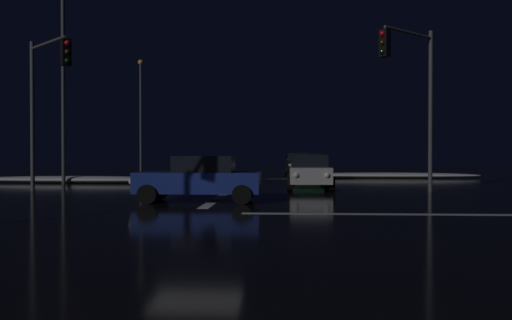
{
  "coord_description": "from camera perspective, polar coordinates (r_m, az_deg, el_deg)",
  "views": [
    {
      "loc": [
        2.51,
        -15.66,
        1.72
      ],
      "look_at": [
        1.05,
        11.77,
        1.3
      ],
      "focal_mm": 39.83,
      "sensor_mm": 36.0,
      "label": 1
    }
  ],
  "objects": [
    {
      "name": "ground",
      "position": [
        15.95,
        -6.04,
        -5.51
      ],
      "size": [
        120.0,
        120.0,
        0.1
      ],
      "primitive_type": "cube",
      "color": "black"
    },
    {
      "name": "streetlamp_left_far",
      "position": [
        47.06,
        -11.5,
        5.18
      ],
      "size": [
        0.44,
        0.44,
        9.16
      ],
      "color": "#424247",
      "rests_on": "ground"
    },
    {
      "name": "traffic_signal_nw",
      "position": [
        25.41,
        -20.39,
        6.97
      ],
      "size": [
        2.8,
        2.8,
        6.51
      ],
      "color": "#4C4C51",
      "rests_on": "ground"
    },
    {
      "name": "crosswalk_bar_east",
      "position": [
        16.77,
        23.23,
        -5.08
      ],
      "size": [
        13.99,
        0.4,
        0.01
      ],
      "color": "white",
      "rests_on": "ground"
    },
    {
      "name": "snow_bank_left_curb",
      "position": [
        32.55,
        -17.61,
        -1.87
      ],
      "size": [
        11.61,
        1.5,
        0.37
      ],
      "color": "white",
      "rests_on": "ground"
    },
    {
      "name": "sedan_blue_crossing",
      "position": [
        19.4,
        -5.69,
        -1.85
      ],
      "size": [
        4.33,
        2.02,
        1.57
      ],
      "color": "navy",
      "rests_on": "ground"
    },
    {
      "name": "snow_bank_right_curb",
      "position": [
        37.46,
        12.99,
        -1.51
      ],
      "size": [
        11.93,
        1.5,
        0.36
      ],
      "color": "white",
      "rests_on": "ground"
    },
    {
      "name": "traffic_signal_ne",
      "position": [
        24.01,
        15.48,
        7.73
      ],
      "size": [
        2.63,
        2.63,
        6.78
      ],
      "color": "#4C4C51",
      "rests_on": "ground"
    },
    {
      "name": "sedan_green",
      "position": [
        32.09,
        5.29,
        -0.78
      ],
      "size": [
        2.02,
        4.33,
        1.57
      ],
      "color": "#14512D",
      "rests_on": "ground"
    },
    {
      "name": "streetlamp_left_near",
      "position": [
        31.97,
        -18.8,
        8.29
      ],
      "size": [
        0.44,
        0.44,
        10.33
      ],
      "color": "#424247",
      "rests_on": "ground"
    },
    {
      "name": "sedan_red",
      "position": [
        55.82,
        4.36,
        -0.08
      ],
      "size": [
        2.02,
        4.33,
        1.57
      ],
      "color": "maroon",
      "rests_on": "ground"
    },
    {
      "name": "sedan_white",
      "position": [
        49.33,
        4.21,
        -0.2
      ],
      "size": [
        2.02,
        4.33,
        1.57
      ],
      "color": "silver",
      "rests_on": "ground"
    },
    {
      "name": "sedan_silver",
      "position": [
        26.01,
        5.39,
        -1.16
      ],
      "size": [
        2.02,
        4.33,
        1.57
      ],
      "color": "#B7B7BC",
      "rests_on": "ground"
    },
    {
      "name": "sedan_gray",
      "position": [
        38.18,
        4.91,
        -0.51
      ],
      "size": [
        2.02,
        4.33,
        1.57
      ],
      "color": "slate",
      "rests_on": "ground"
    },
    {
      "name": "sedan_black",
      "position": [
        43.55,
        4.28,
        -0.34
      ],
      "size": [
        2.02,
        4.33,
        1.57
      ],
      "color": "black",
      "rests_on": "ground"
    },
    {
      "name": "stop_line_north",
      "position": [
        24.02,
        -2.95,
        -3.23
      ],
      "size": [
        0.35,
        13.99,
        0.01
      ],
      "color": "white",
      "rests_on": "ground"
    },
    {
      "name": "centre_line_ns",
      "position": [
        35.56,
        -1.0,
        -1.9
      ],
      "size": [
        22.0,
        0.15,
        0.01
      ],
      "color": "yellow",
      "rests_on": "ground"
    }
  ]
}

